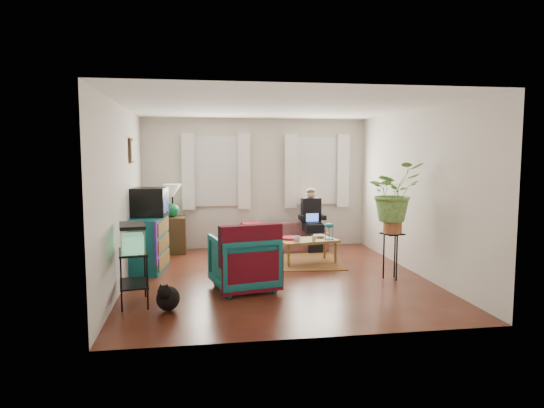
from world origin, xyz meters
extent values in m
cube|color=#4F2B14|center=(0.00, 0.00, 0.00)|extent=(4.50, 5.00, 0.01)
cube|color=white|center=(0.00, 0.00, 2.60)|extent=(4.50, 5.00, 0.01)
cube|color=silver|center=(0.00, 2.50, 1.30)|extent=(4.50, 0.01, 2.60)
cube|color=silver|center=(0.00, -2.50, 1.30)|extent=(4.50, 0.01, 2.60)
cube|color=silver|center=(-2.25, 0.00, 1.30)|extent=(0.01, 5.00, 2.60)
cube|color=silver|center=(2.25, 0.00, 1.30)|extent=(0.01, 5.00, 2.60)
cube|color=white|center=(-0.80, 2.48, 1.55)|extent=(1.08, 0.04, 1.38)
cube|color=white|center=(1.25, 2.48, 1.55)|extent=(1.08, 0.04, 1.38)
cube|color=white|center=(-0.80, 2.40, 1.55)|extent=(1.36, 0.06, 1.50)
cube|color=white|center=(1.25, 2.40, 1.55)|extent=(1.36, 0.06, 1.50)
cube|color=#3D2616|center=(-2.21, 0.85, 1.95)|extent=(0.04, 0.32, 0.40)
cube|color=brown|center=(0.29, 1.09, 0.01)|extent=(2.09, 1.72, 0.01)
imported|color=brown|center=(0.39, 2.05, 0.36)|extent=(1.87, 0.74, 0.73)
cube|color=#422418|center=(-1.65, 2.13, 0.35)|extent=(0.48, 0.48, 0.70)
cube|color=#116669|center=(-1.99, 0.75, 0.44)|extent=(0.61, 1.03, 0.88)
cube|color=black|center=(-1.96, 0.85, 1.12)|extent=(0.60, 0.55, 0.47)
cube|color=black|center=(-2.00, -1.04, 0.34)|extent=(0.43, 0.66, 0.68)
cube|color=#7FD899|center=(-2.00, -1.04, 0.86)|extent=(0.39, 0.60, 0.36)
ellipsoid|color=black|center=(-1.56, -1.37, 0.19)|extent=(0.35, 0.48, 0.37)
imported|color=#105062|center=(-0.56, -0.57, 0.43)|extent=(0.98, 0.94, 0.86)
cube|color=#9E0A0A|center=(-0.48, -0.90, 0.61)|extent=(0.88, 0.38, 0.71)
cube|color=brown|center=(0.70, 0.88, 0.21)|extent=(1.10, 0.74, 0.42)
imported|color=white|center=(0.49, 0.74, 0.46)|extent=(0.13, 0.13, 0.09)
imported|color=beige|center=(0.78, 0.73, 0.46)|extent=(0.11, 0.11, 0.09)
imported|color=white|center=(0.95, 1.03, 0.44)|extent=(0.23, 0.23, 0.05)
cylinder|color=#B21414|center=(0.40, 0.96, 0.44)|extent=(0.37, 0.37, 0.04)
cube|color=black|center=(1.73, -0.36, 0.35)|extent=(0.37, 0.37, 0.71)
imported|color=#599947|center=(1.73, -0.36, 1.20)|extent=(0.96, 0.88, 0.90)
camera|label=1|loc=(-1.20, -7.23, 1.91)|focal=32.00mm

